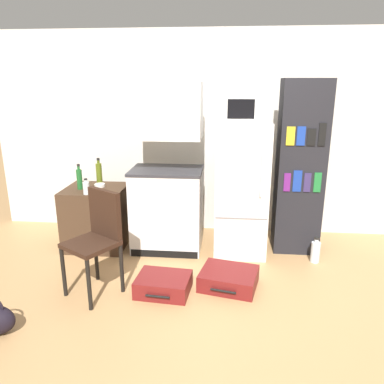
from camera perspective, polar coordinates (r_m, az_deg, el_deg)
ground_plane at (r=3.28m, az=5.17°, el=-18.54°), size 24.00×24.00×0.00m
wall_back at (r=4.73m, az=8.22°, el=8.60°), size 6.40×0.10×2.48m
side_table at (r=4.52m, az=-14.32°, el=-3.72°), size 0.68×0.61×0.71m
kitchen_hutch at (r=4.19m, az=-3.89°, el=2.34°), size 0.79×0.57×1.87m
refrigerator at (r=4.16m, az=7.52°, el=0.48°), size 0.57×0.60×1.48m
microwave at (r=4.01m, az=7.99°, el=12.62°), size 0.46×0.40×0.28m
bookshelf at (r=4.29m, az=16.13°, el=3.45°), size 0.50×0.36×1.91m
bottle_clear_short at (r=4.18m, az=-15.82°, el=0.65°), size 0.07×0.07×0.17m
bottle_green_tall at (r=4.38m, az=-16.78°, el=1.96°), size 0.06×0.06×0.29m
bottle_olive_oil at (r=4.61m, az=-13.98°, el=2.92°), size 0.07×0.07×0.30m
bowl at (r=4.45m, az=-13.88°, el=1.01°), size 0.12×0.12×0.03m
chair at (r=3.48m, az=-14.14°, el=-6.04°), size 0.55×0.55×0.95m
suitcase_large_flat at (r=3.67m, az=5.62°, el=-12.98°), size 0.60×0.53×0.16m
suitcase_small_flat at (r=3.56m, az=-4.38°, el=-13.87°), size 0.51×0.43×0.16m
water_bottle_front at (r=4.28m, az=18.30°, el=-8.59°), size 0.10×0.10×0.29m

